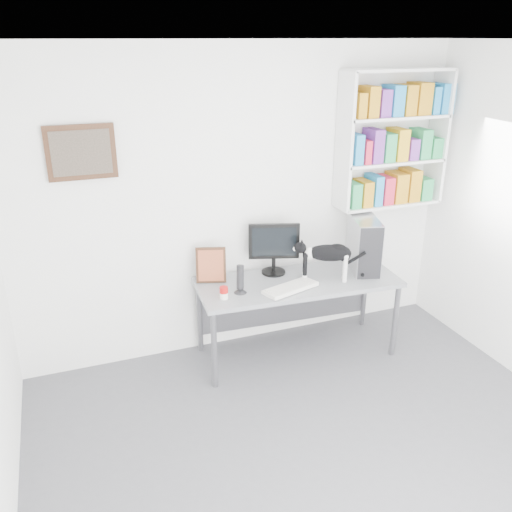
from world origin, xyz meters
name	(u,v)px	position (x,y,z in m)	size (l,w,h in m)	color
room	(360,300)	(0.00, 0.00, 1.35)	(4.01, 4.01, 2.70)	#535358
bookshelf	(393,139)	(1.40, 1.85, 1.85)	(1.03, 0.28, 1.24)	silver
wall_art	(81,152)	(-1.30, 1.97, 1.90)	(0.52, 0.04, 0.42)	#402214
desk	(297,317)	(0.36, 1.57, 0.37)	(1.76, 0.69, 0.73)	gray
monitor	(274,248)	(0.22, 1.79, 0.97)	(0.45, 0.22, 0.48)	black
keyboard	(290,288)	(0.22, 1.42, 0.75)	(0.48, 0.18, 0.04)	white
pc_tower	(364,244)	(1.02, 1.60, 0.98)	(0.22, 0.48, 0.48)	silver
speaker	(240,279)	(-0.19, 1.52, 0.86)	(0.11, 0.11, 0.25)	black
leaning_print	(211,264)	(-0.35, 1.82, 0.89)	(0.26, 0.10, 0.32)	#402214
soup_can	(224,293)	(-0.35, 1.46, 0.79)	(0.07, 0.07, 0.10)	#B7100F
cat	(327,262)	(0.59, 1.49, 0.91)	(0.56, 0.15, 0.34)	black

